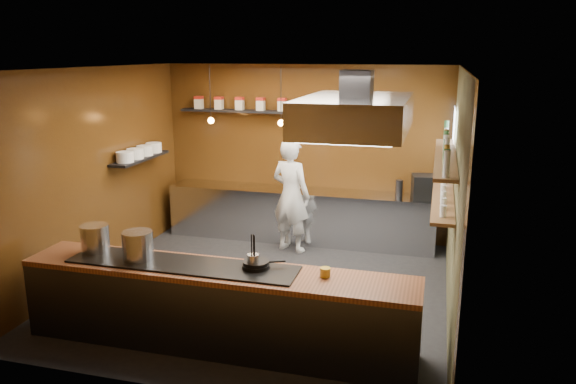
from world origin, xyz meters
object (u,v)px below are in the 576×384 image
(extractor_hood, at_px, (356,114))
(espresso_machine, at_px, (424,187))
(chef, at_px, (291,195))
(stockpot_small, at_px, (138,245))
(stockpot_large, at_px, (95,238))

(extractor_hood, relative_size, espresso_machine, 5.23)
(espresso_machine, distance_m, chef, 2.16)
(stockpot_small, bearing_deg, extractor_hood, 28.35)
(extractor_hood, bearing_deg, stockpot_large, -158.84)
(stockpot_large, distance_m, chef, 3.50)
(stockpot_large, distance_m, stockpot_small, 0.62)
(extractor_hood, height_order, chef, extractor_hood)
(extractor_hood, distance_m, chef, 2.89)
(chef, bearing_deg, stockpot_small, 93.01)
(stockpot_large, relative_size, espresso_machine, 0.85)
(extractor_hood, height_order, espresso_machine, extractor_hood)
(stockpot_small, xyz_separation_m, chef, (0.91, 3.24, -0.17))
(extractor_hood, height_order, stockpot_small, extractor_hood)
(stockpot_large, height_order, chef, chef)
(stockpot_small, height_order, chef, chef)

